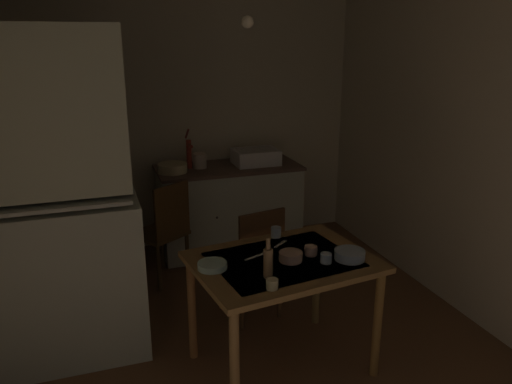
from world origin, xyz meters
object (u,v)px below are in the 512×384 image
at_px(sink_basin, 256,156).
at_px(dining_table, 283,274).
at_px(chair_by_counter, 164,230).
at_px(mug_dark, 326,258).
at_px(glass_bottle, 268,262).
at_px(chair_far_side, 254,259).
at_px(serving_bowl_wide, 350,255).
at_px(hutch_cabinet, 57,214).
at_px(mixing_bowl_counter, 173,168).
at_px(hand_pump, 189,151).

xyz_separation_m(sink_basin, dining_table, (-0.50, -2.00, -0.28)).
bearing_deg(dining_table, chair_by_counter, 109.58).
distance_m(mug_dark, glass_bottle, 0.41).
height_order(sink_basin, dining_table, sink_basin).
relative_size(sink_basin, chair_far_side, 0.48).
relative_size(chair_far_side, serving_bowl_wide, 4.72).
bearing_deg(hutch_cabinet, mug_dark, -25.31).
distance_m(hutch_cabinet, chair_by_counter, 1.30).
bearing_deg(dining_table, hutch_cabinet, 155.38).
distance_m(mixing_bowl_counter, serving_bowl_wide, 2.21).
distance_m(hand_pump, chair_far_side, 1.52).
bearing_deg(hand_pump, mixing_bowl_counter, -152.49).
bearing_deg(mug_dark, mixing_bowl_counter, 105.58).
height_order(hand_pump, serving_bowl_wide, hand_pump).
height_order(hutch_cabinet, chair_far_side, hutch_cabinet).
xyz_separation_m(mixing_bowl_counter, glass_bottle, (0.18, -2.14, -0.05)).
xyz_separation_m(hand_pump, serving_bowl_wide, (0.56, -2.18, -0.24)).
xyz_separation_m(sink_basin, chair_by_counter, (-1.03, -0.52, -0.46)).
bearing_deg(chair_far_side, hand_pump, 97.73).
xyz_separation_m(chair_by_counter, serving_bowl_wide, (0.92, -1.61, 0.32)).
height_order(sink_basin, chair_by_counter, sink_basin).
distance_m(sink_basin, chair_far_side, 1.51).
distance_m(hutch_cabinet, hand_pump, 1.85).
bearing_deg(glass_bottle, hand_pump, 89.83).
bearing_deg(hand_pump, dining_table, -85.40).
relative_size(hutch_cabinet, chair_by_counter, 2.38).
xyz_separation_m(hutch_cabinet, sink_basin, (1.82, 1.40, -0.07)).
height_order(hand_pump, dining_table, hand_pump).
relative_size(hutch_cabinet, mug_dark, 31.20).
bearing_deg(chair_by_counter, sink_basin, 27.02).
relative_size(mixing_bowl_counter, chair_by_counter, 0.30).
distance_m(mixing_bowl_counter, mug_dark, 2.16).
height_order(serving_bowl_wide, glass_bottle, glass_bottle).
height_order(mixing_bowl_counter, glass_bottle, glass_bottle).
bearing_deg(glass_bottle, chair_by_counter, 101.97).
bearing_deg(mixing_bowl_counter, dining_table, -79.90).
xyz_separation_m(serving_bowl_wide, mug_dark, (-0.17, 0.00, 0.00)).
bearing_deg(mixing_bowl_counter, mug_dark, -74.42).
distance_m(hutch_cabinet, dining_table, 1.49).
bearing_deg(dining_table, hand_pump, 94.60).
relative_size(hand_pump, dining_table, 0.32).
bearing_deg(hutch_cabinet, serving_bowl_wide, -23.14).
height_order(mixing_bowl_counter, mug_dark, mixing_bowl_counter).
height_order(dining_table, chair_by_counter, chair_by_counter).
height_order(mixing_bowl_counter, dining_table, mixing_bowl_counter).
relative_size(hutch_cabinet, mixing_bowl_counter, 7.88).
xyz_separation_m(hutch_cabinet, hand_pump, (1.15, 1.44, 0.02)).
bearing_deg(serving_bowl_wide, dining_table, 161.99).
bearing_deg(hand_pump, mug_dark, -79.65).
bearing_deg(serving_bowl_wide, chair_by_counter, 119.88).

